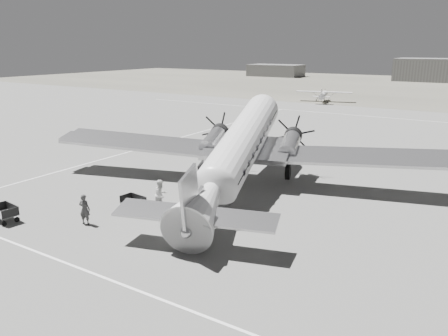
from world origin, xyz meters
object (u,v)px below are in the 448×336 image
(light_plane_left, at_px, (323,96))
(passenger, at_px, (186,192))
(ramp_agent, at_px, (161,195))
(dc3_airliner, at_px, (239,151))
(baggage_cart_near, at_px, (133,203))
(ground_crew, at_px, (85,209))
(shed_secondary, at_px, (276,70))
(baggage_cart_far, at_px, (4,213))

(light_plane_left, height_order, passenger, light_plane_left)
(ramp_agent, bearing_deg, dc3_airliner, -15.11)
(light_plane_left, relative_size, baggage_cart_near, 6.51)
(ground_crew, distance_m, passenger, 6.64)
(ramp_agent, distance_m, passenger, 1.99)
(dc3_airliner, height_order, baggage_cart_near, dc3_airliner)
(passenger, bearing_deg, shed_secondary, 1.42)
(ramp_agent, bearing_deg, light_plane_left, 17.31)
(ramp_agent, bearing_deg, passenger, -7.65)
(shed_secondary, relative_size, baggage_cart_near, 11.30)
(dc3_airliner, bearing_deg, baggage_cart_near, -135.74)
(shed_secondary, bearing_deg, baggage_cart_far, -71.24)
(dc3_airliner, bearing_deg, passenger, -131.78)
(shed_secondary, bearing_deg, ramp_agent, -67.60)
(light_plane_left, distance_m, passenger, 58.72)
(shed_secondary, xyz_separation_m, baggage_cart_near, (48.42, -122.03, -1.55))
(ramp_agent, xyz_separation_m, passenger, (0.50, 1.91, -0.24))
(ground_crew, relative_size, ramp_agent, 0.92)
(light_plane_left, bearing_deg, shed_secondary, 107.91)
(light_plane_left, height_order, baggage_cart_near, light_plane_left)
(ramp_agent, bearing_deg, shed_secondary, 29.54)
(baggage_cart_far, bearing_deg, shed_secondary, 115.81)
(shed_secondary, height_order, baggage_cart_near, shed_secondary)
(baggage_cart_far, height_order, ground_crew, ground_crew)
(ground_crew, bearing_deg, shed_secondary, -87.37)
(light_plane_left, bearing_deg, baggage_cart_near, -95.95)
(light_plane_left, height_order, baggage_cart_far, light_plane_left)
(light_plane_left, bearing_deg, passenger, -93.63)
(light_plane_left, relative_size, baggage_cart_far, 6.01)
(dc3_airliner, xyz_separation_m, ramp_agent, (-2.35, -5.73, -2.00))
(light_plane_left, bearing_deg, dc3_airliner, -91.00)
(dc3_airliner, bearing_deg, ground_crew, -130.86)
(baggage_cart_near, bearing_deg, ground_crew, -96.22)
(shed_secondary, xyz_separation_m, baggage_cart_far, (43.30, -127.45, -1.51))
(passenger, bearing_deg, light_plane_left, -10.53)
(dc3_airliner, distance_m, passenger, 4.80)
(baggage_cart_far, bearing_deg, ramp_agent, 51.14)
(light_plane_left, relative_size, ground_crew, 5.70)
(shed_secondary, distance_m, ground_crew, 133.99)
(dc3_airliner, bearing_deg, light_plane_left, 87.52)
(baggage_cart_far, distance_m, ramp_agent, 9.19)
(baggage_cart_near, height_order, passenger, passenger)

